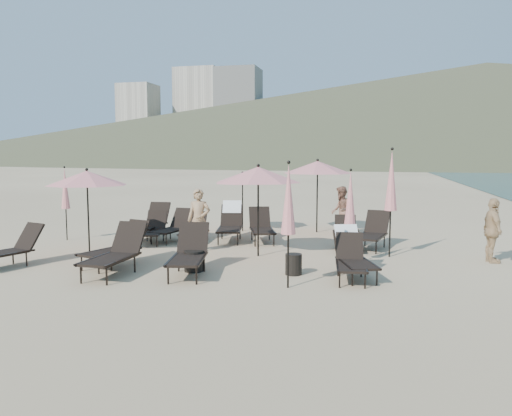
% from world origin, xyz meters
% --- Properties ---
extents(ground, '(800.00, 800.00, 0.00)m').
position_xyz_m(ground, '(0.00, 0.00, 0.00)').
color(ground, '#D6BA8C').
rests_on(ground, ground).
extents(volcanic_headland, '(690.00, 690.00, 55.00)m').
position_xyz_m(volcanic_headland, '(71.37, 302.62, 26.49)').
color(volcanic_headland, brown).
rests_on(volcanic_headland, ground).
extents(hotel_skyline, '(109.00, 82.00, 55.00)m').
position_xyz_m(hotel_skyline, '(-93.62, 271.21, 24.18)').
color(hotel_skyline, beige).
rests_on(hotel_skyline, ground).
extents(lounger_0, '(1.10, 1.78, 0.96)m').
position_xyz_m(lounger_0, '(-5.62, -0.49, 0.45)').
color(lounger_0, black).
rests_on(lounger_0, ground).
extents(lounger_1, '(1.15, 1.87, 1.01)m').
position_xyz_m(lounger_1, '(-3.27, 0.27, 0.47)').
color(lounger_1, black).
rests_on(lounger_1, ground).
extents(lounger_2, '(0.73, 1.86, 1.07)m').
position_xyz_m(lounger_2, '(-2.85, -0.55, 0.50)').
color(lounger_2, black).
rests_on(lounger_2, ground).
extents(lounger_3, '(1.06, 1.93, 1.05)m').
position_xyz_m(lounger_3, '(-1.31, -0.16, 0.49)').
color(lounger_3, black).
rests_on(lounger_3, ground).
extents(lounger_4, '(0.76, 1.61, 0.90)m').
position_xyz_m(lounger_4, '(2.12, 0.25, 0.42)').
color(lounger_4, black).
rests_on(lounger_4, ground).
extents(lounger_5, '(1.09, 1.75, 1.03)m').
position_xyz_m(lounger_5, '(2.15, 0.58, 0.49)').
color(lounger_5, black).
rests_on(lounger_5, ground).
extents(lounger_6, '(0.82, 1.87, 1.05)m').
position_xyz_m(lounger_6, '(-4.32, 4.29, 0.49)').
color(lounger_6, black).
rests_on(lounger_6, ground).
extents(lounger_7, '(0.87, 1.71, 0.94)m').
position_xyz_m(lounger_7, '(-3.39, 3.79, 0.44)').
color(lounger_7, black).
rests_on(lounger_7, ground).
extents(lounger_8, '(1.05, 1.95, 1.16)m').
position_xyz_m(lounger_8, '(-1.74, 4.36, 0.55)').
color(lounger_8, black).
rests_on(lounger_8, ground).
extents(lounger_9, '(1.19, 1.84, 0.99)m').
position_xyz_m(lounger_9, '(-0.74, 4.29, 0.46)').
color(lounger_9, black).
rests_on(lounger_9, ground).
extents(lounger_10, '(0.76, 1.63, 0.91)m').
position_xyz_m(lounger_10, '(1.81, 3.50, 0.42)').
color(lounger_10, black).
rests_on(lounger_10, ground).
extents(lounger_11, '(1.00, 1.84, 1.00)m').
position_xyz_m(lounger_11, '(2.52, 3.99, 0.47)').
color(lounger_11, black).
rests_on(lounger_11, ground).
extents(lounger_12, '(0.94, 1.66, 0.90)m').
position_xyz_m(lounger_12, '(-3.82, 3.34, 0.42)').
color(lounger_12, black).
rests_on(lounger_12, ground).
extents(lounger_13, '(0.72, 1.54, 0.85)m').
position_xyz_m(lounger_13, '(-2.72, 3.79, 0.40)').
color(lounger_13, black).
rests_on(lounger_13, ground).
extents(umbrella_open_0, '(2.10, 2.10, 2.26)m').
position_xyz_m(umbrella_open_0, '(-4.74, 1.40, 1.99)').
color(umbrella_open_0, black).
rests_on(umbrella_open_0, ground).
extents(umbrella_open_1, '(2.20, 2.20, 2.37)m').
position_xyz_m(umbrella_open_1, '(-0.32, 2.15, 2.10)').
color(umbrella_open_1, black).
rests_on(umbrella_open_1, ground).
extents(umbrella_open_2, '(1.90, 1.90, 2.05)m').
position_xyz_m(umbrella_open_2, '(-1.86, 6.21, 1.81)').
color(umbrella_open_2, black).
rests_on(umbrella_open_2, ground).
extents(umbrella_open_3, '(2.31, 2.31, 2.48)m').
position_xyz_m(umbrella_open_3, '(0.64, 6.58, 2.19)').
color(umbrella_open_3, black).
rests_on(umbrella_open_3, ground).
extents(umbrella_closed_0, '(0.29, 0.29, 2.48)m').
position_xyz_m(umbrella_closed_0, '(0.98, -0.73, 1.73)').
color(umbrella_closed_0, black).
rests_on(umbrella_closed_0, ground).
extents(umbrella_closed_1, '(0.33, 0.33, 2.78)m').
position_xyz_m(umbrella_closed_1, '(2.96, 2.87, 1.94)').
color(umbrella_closed_1, black).
rests_on(umbrella_closed_1, ground).
extents(umbrella_closed_2, '(0.26, 0.26, 2.26)m').
position_xyz_m(umbrella_closed_2, '(-6.61, 3.14, 1.57)').
color(umbrella_closed_2, black).
rests_on(umbrella_closed_2, ground).
extents(umbrella_closed_3, '(0.27, 0.27, 2.28)m').
position_xyz_m(umbrella_closed_3, '(2.02, 1.62, 1.59)').
color(umbrella_closed_3, black).
rests_on(umbrella_closed_3, ground).
extents(side_table_0, '(0.43, 0.43, 0.47)m').
position_xyz_m(side_table_0, '(-1.32, 0.14, 0.23)').
color(side_table_0, black).
rests_on(side_table_0, ground).
extents(side_table_1, '(0.36, 0.36, 0.46)m').
position_xyz_m(side_table_1, '(0.90, 0.36, 0.23)').
color(side_table_1, black).
rests_on(side_table_1, ground).
extents(beachgoer_a, '(0.68, 0.51, 1.70)m').
position_xyz_m(beachgoer_a, '(-2.03, 2.41, 0.85)').
color(beachgoer_a, tan).
rests_on(beachgoer_a, ground).
extents(beachgoer_b, '(0.70, 0.85, 1.59)m').
position_xyz_m(beachgoer_b, '(1.48, 6.16, 0.80)').
color(beachgoer_b, '#8F5F49').
rests_on(beachgoer_b, ground).
extents(beachgoer_c, '(0.53, 0.97, 1.57)m').
position_xyz_m(beachgoer_c, '(5.35, 2.75, 0.78)').
color(beachgoer_c, tan).
rests_on(beachgoer_c, ground).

